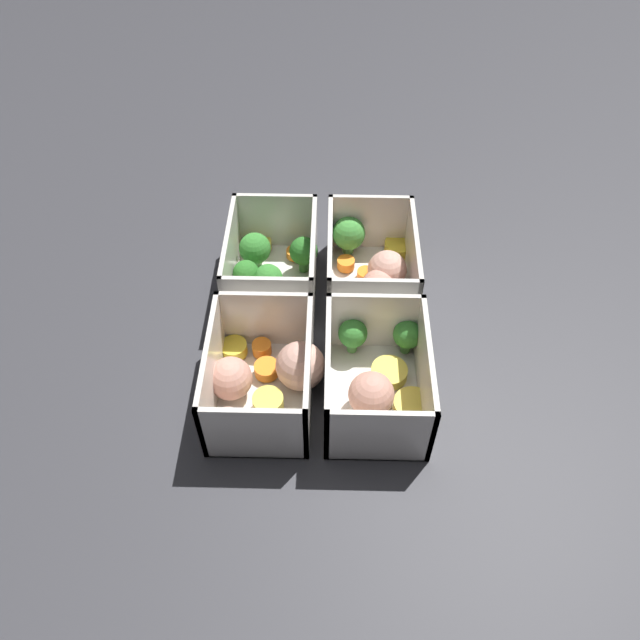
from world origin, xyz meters
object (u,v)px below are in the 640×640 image
at_px(container_far_left, 373,272).
at_px(container_far_right, 377,378).
at_px(container_near_left, 270,264).
at_px(container_near_right, 262,379).

distance_m(container_far_left, container_far_right, 0.15).
xyz_separation_m(container_near_left, container_near_right, (0.16, 0.00, -0.00)).
distance_m(container_near_left, container_far_right, 0.20).
bearing_deg(container_far_right, container_near_left, -143.28).
height_order(container_near_left, container_far_left, same).
distance_m(container_near_left, container_near_right, 0.16).
bearing_deg(container_near_right, container_far_left, 143.44).
bearing_deg(container_near_right, container_near_left, -178.51).
bearing_deg(container_far_right, container_near_right, -88.20).
bearing_deg(container_near_right, container_far_right, 91.80).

